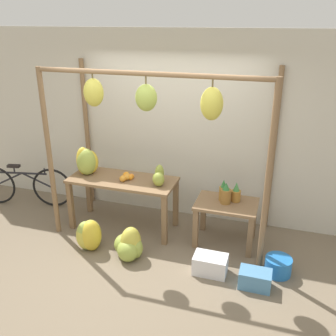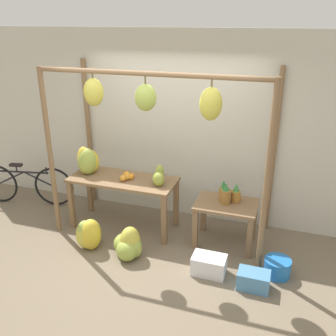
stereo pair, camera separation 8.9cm
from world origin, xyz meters
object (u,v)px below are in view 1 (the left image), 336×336
(orange_pile, at_px, (127,177))
(banana_pile_ground_right, at_px, (129,246))
(fruit_crate_white, at_px, (210,264))
(blue_bucket, at_px, (278,266))
(parked_bicycle, at_px, (24,185))
(fruit_crate_purple, at_px, (255,279))
(banana_pile_ground_left, at_px, (89,235))
(banana_pile_on_table, at_px, (87,162))
(pineapple_cluster, at_px, (228,193))
(papaya_pile, at_px, (159,177))

(orange_pile, height_order, banana_pile_ground_right, orange_pile)
(banana_pile_ground_right, height_order, fruit_crate_white, banana_pile_ground_right)
(blue_bucket, bearing_deg, parked_bicycle, 171.38)
(orange_pile, xyz_separation_m, fruit_crate_purple, (1.92, -0.80, -0.71))
(orange_pile, distance_m, parked_bicycle, 2.00)
(banana_pile_ground_left, distance_m, banana_pile_ground_right, 0.60)
(banana_pile_ground_left, bearing_deg, banana_pile_on_table, 116.21)
(pineapple_cluster, height_order, banana_pile_ground_left, pineapple_cluster)
(fruit_crate_white, bearing_deg, banana_pile_on_table, 160.32)
(pineapple_cluster, height_order, fruit_crate_purple, pineapple_cluster)
(orange_pile, relative_size, parked_bicycle, 0.14)
(blue_bucket, bearing_deg, orange_pile, 167.92)
(banana_pile_on_table, bearing_deg, pineapple_cluster, 1.27)
(banana_pile_on_table, relative_size, orange_pile, 1.87)
(papaya_pile, bearing_deg, pineapple_cluster, 4.46)
(papaya_pile, distance_m, fruit_crate_purple, 1.82)
(fruit_crate_purple, bearing_deg, fruit_crate_white, 169.75)
(pineapple_cluster, bearing_deg, banana_pile_ground_right, -146.14)
(banana_pile_ground_left, bearing_deg, banana_pile_ground_right, -2.41)
(blue_bucket, bearing_deg, pineapple_cluster, 143.96)
(banana_pile_on_table, relative_size, pineapple_cluster, 1.37)
(pineapple_cluster, height_order, fruit_crate_white, pineapple_cluster)
(banana_pile_ground_right, bearing_deg, papaya_pile, 75.13)
(banana_pile_on_table, distance_m, orange_pile, 0.65)
(blue_bucket, distance_m, fruit_crate_purple, 0.41)
(banana_pile_ground_right, distance_m, parked_bicycle, 2.40)
(orange_pile, bearing_deg, fruit_crate_purple, -22.47)
(blue_bucket, relative_size, papaya_pile, 0.98)
(pineapple_cluster, relative_size, blue_bucket, 0.95)
(banana_pile_ground_right, relative_size, blue_bucket, 1.44)
(blue_bucket, bearing_deg, banana_pile_ground_right, -173.04)
(banana_pile_on_table, distance_m, fruit_crate_purple, 2.82)
(banana_pile_ground_left, bearing_deg, orange_pile, 65.99)
(banana_pile_ground_left, xyz_separation_m, banana_pile_ground_right, (0.60, -0.03, -0.03))
(banana_pile_ground_left, distance_m, blue_bucket, 2.47)
(banana_pile_ground_right, bearing_deg, fruit_crate_white, -0.25)
(parked_bicycle, height_order, fruit_crate_purple, parked_bicycle)
(papaya_pile, bearing_deg, fruit_crate_white, -37.80)
(orange_pile, bearing_deg, banana_pile_on_table, 177.92)
(banana_pile_ground_right, bearing_deg, orange_pile, 113.59)
(pineapple_cluster, distance_m, fruit_crate_purple, 1.18)
(fruit_crate_white, bearing_deg, orange_pile, 153.14)
(orange_pile, relative_size, papaya_pile, 0.69)
(pineapple_cluster, bearing_deg, fruit_crate_purple, -60.58)
(parked_bicycle, bearing_deg, banana_pile_ground_right, -20.78)
(blue_bucket, xyz_separation_m, fruit_crate_purple, (-0.24, -0.33, -0.00))
(banana_pile_on_table, height_order, parked_bicycle, banana_pile_on_table)
(orange_pile, relative_size, banana_pile_ground_right, 0.48)
(banana_pile_ground_left, xyz_separation_m, fruit_crate_purple, (2.22, -0.13, -0.10))
(pineapple_cluster, height_order, banana_pile_ground_right, pineapple_cluster)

